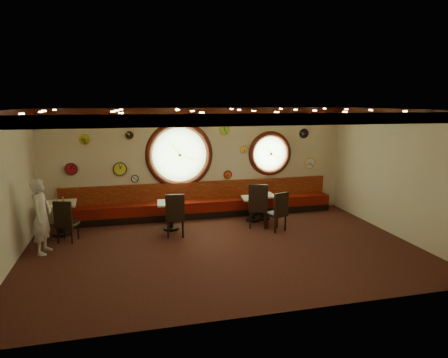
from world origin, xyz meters
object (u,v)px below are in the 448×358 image
condiment_d_salt (260,193)px  condiment_c_bottle (257,194)px  condiment_d_pepper (263,194)px  waiter (42,216)px  table_a (61,215)px  table_c (253,206)px  chair_a (65,219)px  condiment_a_salt (57,201)px  condiment_b_pepper (171,201)px  condiment_b_bottle (172,198)px  table_b (171,212)px  chair_b (175,212)px  condiment_d_bottle (264,192)px  condiment_c_pepper (254,196)px  condiment_b_salt (168,199)px  condiment_a_pepper (62,202)px  table_d (263,204)px  condiment_c_salt (252,196)px  condiment_a_bottle (63,199)px  chair_c (258,203)px  chair_d (279,209)px

condiment_d_salt → condiment_c_bottle: (-0.14, -0.18, 0.01)m
condiment_d_pepper → waiter: size_ratio=0.05×
table_a → table_c: bearing=0.0°
chair_a → condiment_c_bottle: size_ratio=3.85×
condiment_a_salt → condiment_b_pepper: (2.85, -0.33, -0.10)m
condiment_d_salt → condiment_b_bottle: 2.62m
table_b → waiter: 3.17m
chair_b → condiment_d_salt: (2.60, 1.07, 0.12)m
chair_a → condiment_d_bottle: chair_a is taller
condiment_c_pepper → condiment_a_salt: bearing=179.5°
condiment_b_salt → waiter: waiter is taller
chair_b → condiment_a_salt: chair_b is taller
condiment_a_pepper → condiment_c_pepper: bearing=0.8°
table_d → condiment_c_salt: condiment_c_salt is taller
chair_b → condiment_a_pepper: 2.86m
table_a → condiment_c_bottle: bearing=0.2°
table_c → chair_a: bearing=-172.7°
condiment_d_salt → condiment_a_bottle: 5.34m
table_d → condiment_a_bottle: bearing=-179.6°
chair_c → condiment_b_bottle: (-2.25, 0.49, 0.14)m
condiment_d_pepper → condiment_d_bottle: bearing=59.2°
chair_b → condiment_b_salt: 0.76m
table_d → condiment_d_pepper: condiment_d_pepper is taller
table_c → condiment_b_salt: size_ratio=6.78×
table_d → condiment_a_bottle: 5.43m
table_c → table_d: 0.36m
chair_c → condiment_c_salt: bearing=105.2°
table_d → condiment_d_salt: 0.33m
chair_a → table_d: bearing=26.8°
table_d → condiment_c_pepper: condiment_c_pepper is taller
chair_a → condiment_b_bottle: (2.63, 0.48, 0.24)m
waiter → condiment_c_salt: bearing=-66.0°
condiment_c_bottle → waiter: bearing=-167.1°
chair_a → chair_d: size_ratio=0.99×
table_c → waiter: (-5.36, -1.23, 0.42)m
table_d → condiment_c_pepper: 0.46m
condiment_d_bottle → table_b: bearing=-171.8°
table_c → waiter: size_ratio=0.41×
table_c → chair_c: (-0.09, -0.65, 0.26)m
chair_a → condiment_a_pepper: 0.63m
condiment_d_salt → condiment_a_salt: bearing=-178.2°
condiment_b_pepper → condiment_c_pepper: (2.40, 0.28, -0.05)m
condiment_b_salt → table_b: bearing=-60.9°
condiment_a_pepper → chair_c: bearing=-6.4°
chair_c → table_a: bearing=-169.5°
chair_a → condiment_c_pepper: chair_a is taller
condiment_d_pepper → condiment_a_bottle: (-5.40, 0.03, 0.15)m
table_b → condiment_a_salt: size_ratio=7.65×
chair_a → waiter: size_ratio=0.38×
table_a → condiment_c_bottle: size_ratio=5.02×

